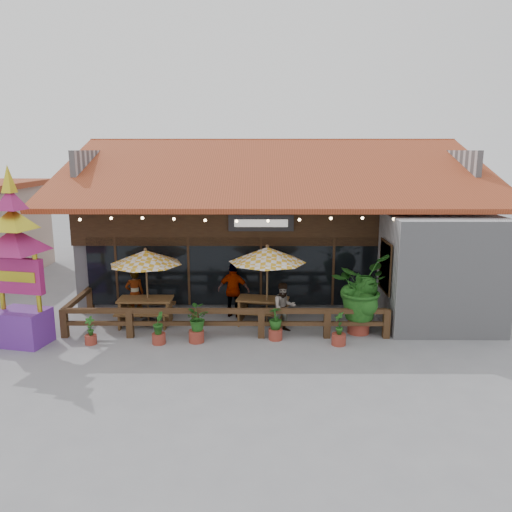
{
  "coord_description": "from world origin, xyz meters",
  "views": [
    {
      "loc": [
        -0.6,
        -14.88,
        5.61
      ],
      "look_at": [
        -0.67,
        1.5,
        2.12
      ],
      "focal_mm": 35.0,
      "sensor_mm": 36.0,
      "label": 1
    }
  ],
  "objects_px": {
    "picnic_table_left": "(146,306)",
    "thai_sign_tower": "(15,245)",
    "picnic_table_right": "(263,306)",
    "tropical_plant": "(360,289)",
    "umbrella_left": "(146,258)",
    "umbrella_right": "(267,255)"
  },
  "relations": [
    {
      "from": "picnic_table_left",
      "to": "thai_sign_tower",
      "type": "height_order",
      "value": "thai_sign_tower"
    },
    {
      "from": "picnic_table_right",
      "to": "picnic_table_left",
      "type": "bearing_deg",
      "value": -177.68
    },
    {
      "from": "tropical_plant",
      "to": "thai_sign_tower",
      "type": "bearing_deg",
      "value": -174.63
    },
    {
      "from": "umbrella_left",
      "to": "thai_sign_tower",
      "type": "distance_m",
      "value": 3.85
    },
    {
      "from": "umbrella_right",
      "to": "picnic_table_left",
      "type": "relative_size",
      "value": 1.52
    },
    {
      "from": "thai_sign_tower",
      "to": "tropical_plant",
      "type": "relative_size",
      "value": 2.23
    },
    {
      "from": "thai_sign_tower",
      "to": "umbrella_right",
      "type": "bearing_deg",
      "value": 13.76
    },
    {
      "from": "picnic_table_left",
      "to": "umbrella_right",
      "type": "bearing_deg",
      "value": -1.15
    },
    {
      "from": "thai_sign_tower",
      "to": "umbrella_left",
      "type": "bearing_deg",
      "value": 30.51
    },
    {
      "from": "umbrella_left",
      "to": "tropical_plant",
      "type": "relative_size",
      "value": 1.01
    },
    {
      "from": "umbrella_left",
      "to": "thai_sign_tower",
      "type": "height_order",
      "value": "thai_sign_tower"
    },
    {
      "from": "umbrella_left",
      "to": "thai_sign_tower",
      "type": "xyz_separation_m",
      "value": [
        -3.25,
        -1.92,
        0.77
      ]
    },
    {
      "from": "umbrella_right",
      "to": "picnic_table_right",
      "type": "xyz_separation_m",
      "value": [
        -0.14,
        0.24,
        -1.78
      ]
    },
    {
      "from": "picnic_table_left",
      "to": "tropical_plant",
      "type": "xyz_separation_m",
      "value": [
        6.85,
        -0.9,
        0.87
      ]
    },
    {
      "from": "umbrella_left",
      "to": "picnic_table_right",
      "type": "xyz_separation_m",
      "value": [
        3.81,
        0.08,
        -1.65
      ]
    },
    {
      "from": "umbrella_right",
      "to": "picnic_table_left",
      "type": "xyz_separation_m",
      "value": [
        -4.0,
        0.08,
        -1.75
      ]
    },
    {
      "from": "thai_sign_tower",
      "to": "tropical_plant",
      "type": "height_order",
      "value": "thai_sign_tower"
    },
    {
      "from": "umbrella_left",
      "to": "tropical_plant",
      "type": "xyz_separation_m",
      "value": [
        6.79,
        -0.97,
        -0.76
      ]
    },
    {
      "from": "umbrella_left",
      "to": "umbrella_right",
      "type": "xyz_separation_m",
      "value": [
        3.94,
        -0.16,
        0.12
      ]
    },
    {
      "from": "picnic_table_left",
      "to": "picnic_table_right",
      "type": "height_order",
      "value": "picnic_table_left"
    },
    {
      "from": "umbrella_left",
      "to": "tropical_plant",
      "type": "distance_m",
      "value": 6.9
    },
    {
      "from": "umbrella_left",
      "to": "picnic_table_left",
      "type": "distance_m",
      "value": 1.63
    }
  ]
}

